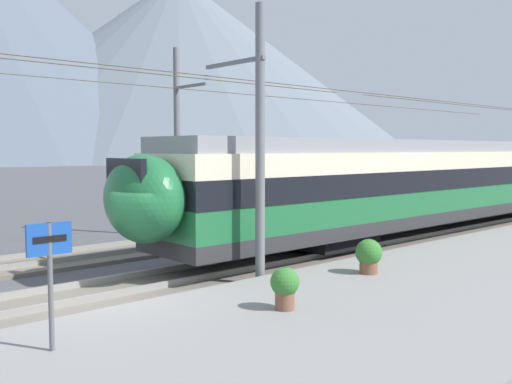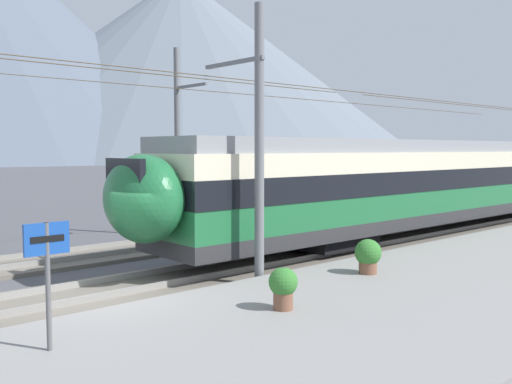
# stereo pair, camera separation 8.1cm
# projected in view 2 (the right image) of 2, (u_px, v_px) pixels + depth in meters

# --- Properties ---
(ground_plane) EXTENTS (400.00, 400.00, 0.00)m
(ground_plane) POSITION_uv_depth(u_px,v_px,m) (105.00, 311.00, 12.20)
(ground_plane) COLOR #4C4C51
(platform_slab) EXTENTS (120.00, 6.89, 0.39)m
(platform_slab) POSITION_uv_depth(u_px,v_px,m) (233.00, 360.00, 8.88)
(platform_slab) COLOR gray
(platform_slab) RESTS_ON ground
(track_near) EXTENTS (120.00, 3.00, 0.28)m
(track_near) POSITION_uv_depth(u_px,v_px,m) (80.00, 297.00, 13.11)
(track_near) COLOR #6B6359
(track_near) RESTS_ON ground
(track_far) EXTENTS (120.00, 3.00, 0.28)m
(track_far) POSITION_uv_depth(u_px,v_px,m) (12.00, 266.00, 16.63)
(track_far) COLOR #6B6359
(track_far) RESTS_ON ground
(train_near_platform) EXTENTS (35.20, 2.90, 4.27)m
(train_near_platform) POSITION_uv_depth(u_px,v_px,m) (473.00, 178.00, 25.20)
(train_near_platform) COLOR #2D2D30
(train_near_platform) RESTS_ON track_near
(train_far_track) EXTENTS (33.28, 2.90, 4.27)m
(train_far_track) POSITION_uv_depth(u_px,v_px,m) (512.00, 168.00, 38.32)
(train_far_track) COLOR #2D2D30
(train_far_track) RESTS_ON track_far
(catenary_mast_mid) EXTENTS (42.83, 2.30, 7.06)m
(catenary_mast_mid) POSITION_uv_depth(u_px,v_px,m) (255.00, 140.00, 13.98)
(catenary_mast_mid) COLOR slate
(catenary_mast_mid) RESTS_ON ground
(catenary_mast_far_side) EXTENTS (42.83, 2.11, 7.50)m
(catenary_mast_far_side) POSITION_uv_depth(u_px,v_px,m) (179.00, 138.00, 22.26)
(catenary_mast_far_side) COLOR slate
(catenary_mast_far_side) RESTS_ON ground
(platform_sign) EXTENTS (0.70, 0.08, 2.01)m
(platform_sign) POSITION_uv_depth(u_px,v_px,m) (47.00, 257.00, 8.64)
(platform_sign) COLOR #59595B
(platform_sign) RESTS_ON platform_slab
(potted_plant_platform_edge) EXTENTS (0.67, 0.67, 0.87)m
(potted_plant_platform_edge) POSITION_uv_depth(u_px,v_px,m) (368.00, 254.00, 14.11)
(potted_plant_platform_edge) COLOR brown
(potted_plant_platform_edge) RESTS_ON platform_slab
(potted_plant_by_shelter) EXTENTS (0.57, 0.57, 0.83)m
(potted_plant_by_shelter) POSITION_uv_depth(u_px,v_px,m) (283.00, 285.00, 10.94)
(potted_plant_by_shelter) COLOR brown
(potted_plant_by_shelter) RESTS_ON platform_slab
(mountain_right_ridge) EXTENTS (168.05, 168.05, 64.57)m
(mountain_right_ridge) POSITION_uv_depth(u_px,v_px,m) (181.00, 68.00, 199.39)
(mountain_right_ridge) COLOR slate
(mountain_right_ridge) RESTS_ON ground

